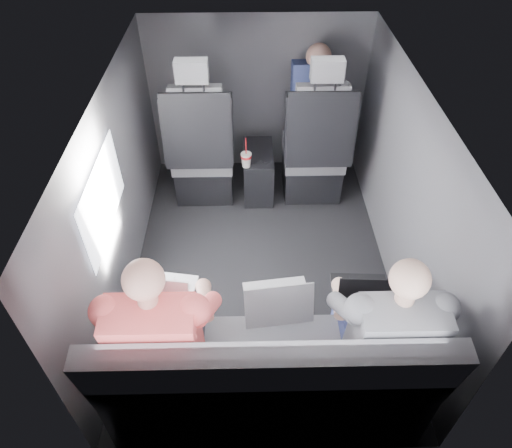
{
  "coord_description": "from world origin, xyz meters",
  "views": [
    {
      "loc": [
        -0.08,
        -2.24,
        2.49
      ],
      "look_at": [
        -0.04,
        -0.05,
        0.46
      ],
      "focal_mm": 32.0,
      "sensor_mm": 36.0,
      "label": 1
    }
  ],
  "objects_px": {
    "center_console": "(258,172)",
    "passenger_front_right": "(315,100)",
    "front_seat_left": "(203,155)",
    "passenger_rear_right": "(381,327)",
    "laptop_white": "(161,293)",
    "laptop_black": "(363,292)",
    "front_seat_right": "(314,154)",
    "laptop_silver": "(278,300)",
    "rear_bench": "(268,379)",
    "passenger_rear_left": "(164,330)",
    "soda_cup": "(246,159)"
  },
  "relations": [
    {
      "from": "rear_bench",
      "to": "front_seat_left",
      "type": "bearing_deg",
      "value": 103.31
    },
    {
      "from": "passenger_rear_left",
      "to": "front_seat_left",
      "type": "bearing_deg",
      "value": 88.39
    },
    {
      "from": "center_console",
      "to": "laptop_silver",
      "type": "bearing_deg",
      "value": -88.06
    },
    {
      "from": "soda_cup",
      "to": "passenger_front_right",
      "type": "relative_size",
      "value": 0.33
    },
    {
      "from": "center_console",
      "to": "laptop_white",
      "type": "distance_m",
      "value": 1.77
    },
    {
      "from": "laptop_silver",
      "to": "front_seat_left",
      "type": "bearing_deg",
      "value": 107.12
    },
    {
      "from": "passenger_rear_left",
      "to": "passenger_front_right",
      "type": "height_order",
      "value": "passenger_rear_left"
    },
    {
      "from": "front_seat_left",
      "to": "laptop_white",
      "type": "relative_size",
      "value": 3.52
    },
    {
      "from": "front_seat_left",
      "to": "front_seat_right",
      "type": "xyz_separation_m",
      "value": [
        0.9,
        0.0,
        0.0
      ]
    },
    {
      "from": "center_console",
      "to": "soda_cup",
      "type": "height_order",
      "value": "soda_cup"
    },
    {
      "from": "soda_cup",
      "to": "laptop_black",
      "type": "height_order",
      "value": "laptop_black"
    },
    {
      "from": "passenger_front_right",
      "to": "front_seat_left",
      "type": "bearing_deg",
      "value": -164.09
    },
    {
      "from": "front_seat_left",
      "to": "soda_cup",
      "type": "distance_m",
      "value": 0.39
    },
    {
      "from": "front_seat_left",
      "to": "front_seat_right",
      "type": "bearing_deg",
      "value": 0.0
    },
    {
      "from": "center_console",
      "to": "passenger_rear_left",
      "type": "distance_m",
      "value": 1.96
    },
    {
      "from": "passenger_front_right",
      "to": "laptop_black",
      "type": "bearing_deg",
      "value": -88.59
    },
    {
      "from": "passenger_rear_left",
      "to": "laptop_black",
      "type": "bearing_deg",
      "value": 11.8
    },
    {
      "from": "rear_bench",
      "to": "passenger_front_right",
      "type": "height_order",
      "value": "passenger_front_right"
    },
    {
      "from": "front_seat_right",
      "to": "laptop_white",
      "type": "bearing_deg",
      "value": -121.97
    },
    {
      "from": "rear_bench",
      "to": "laptop_black",
      "type": "height_order",
      "value": "rear_bench"
    },
    {
      "from": "front_seat_right",
      "to": "laptop_silver",
      "type": "relative_size",
      "value": 3.49
    },
    {
      "from": "front_seat_left",
      "to": "passenger_rear_right",
      "type": "bearing_deg",
      "value": -60.92
    },
    {
      "from": "center_console",
      "to": "passenger_rear_right",
      "type": "height_order",
      "value": "passenger_rear_right"
    },
    {
      "from": "front_seat_right",
      "to": "passenger_rear_right",
      "type": "relative_size",
      "value": 1.07
    },
    {
      "from": "passenger_rear_right",
      "to": "passenger_front_right",
      "type": "distance_m",
      "value": 2.07
    },
    {
      "from": "front_seat_right",
      "to": "laptop_black",
      "type": "xyz_separation_m",
      "value": [
        0.05,
        -1.6,
        0.23
      ]
    },
    {
      "from": "rear_bench",
      "to": "laptop_white",
      "type": "distance_m",
      "value": 0.7
    },
    {
      "from": "laptop_silver",
      "to": "passenger_rear_right",
      "type": "bearing_deg",
      "value": -17.7
    },
    {
      "from": "center_console",
      "to": "rear_bench",
      "type": "xyz_separation_m",
      "value": [
        -0.0,
        -1.94,
        0.11
      ]
    },
    {
      "from": "rear_bench",
      "to": "laptop_silver",
      "type": "bearing_deg",
      "value": 77.32
    },
    {
      "from": "center_console",
      "to": "laptop_silver",
      "type": "distance_m",
      "value": 1.74
    },
    {
      "from": "laptop_white",
      "to": "center_console",
      "type": "bearing_deg",
      "value": 71.61
    },
    {
      "from": "laptop_silver",
      "to": "passenger_front_right",
      "type": "relative_size",
      "value": 0.48
    },
    {
      "from": "laptop_silver",
      "to": "passenger_rear_right",
      "type": "xyz_separation_m",
      "value": [
        0.5,
        -0.16,
        -0.02
      ]
    },
    {
      "from": "front_seat_right",
      "to": "laptop_black",
      "type": "bearing_deg",
      "value": -88.19
    },
    {
      "from": "front_seat_left",
      "to": "soda_cup",
      "type": "xyz_separation_m",
      "value": [
        0.35,
        -0.15,
        0.06
      ]
    },
    {
      "from": "center_console",
      "to": "passenger_front_right",
      "type": "distance_m",
      "value": 0.74
    },
    {
      "from": "front_seat_right",
      "to": "rear_bench",
      "type": "xyz_separation_m",
      "value": [
        -0.45,
        -1.9,
        -0.09
      ]
    },
    {
      "from": "soda_cup",
      "to": "front_seat_right",
      "type": "bearing_deg",
      "value": 15.72
    },
    {
      "from": "rear_bench",
      "to": "passenger_front_right",
      "type": "xyz_separation_m",
      "value": [
        0.45,
        2.16,
        0.44
      ]
    },
    {
      "from": "center_console",
      "to": "soda_cup",
      "type": "distance_m",
      "value": 0.34
    },
    {
      "from": "laptop_white",
      "to": "passenger_front_right",
      "type": "xyz_separation_m",
      "value": [
        1.0,
        1.85,
        0.11
      ]
    },
    {
      "from": "rear_bench",
      "to": "laptop_white",
      "type": "height_order",
      "value": "rear_bench"
    },
    {
      "from": "laptop_white",
      "to": "laptop_black",
      "type": "distance_m",
      "value": 1.04
    },
    {
      "from": "laptop_black",
      "to": "front_seat_right",
      "type": "bearing_deg",
      "value": 91.81
    },
    {
      "from": "front_seat_left",
      "to": "soda_cup",
      "type": "relative_size",
      "value": 4.96
    },
    {
      "from": "passenger_rear_right",
      "to": "passenger_front_right",
      "type": "bearing_deg",
      "value": 92.77
    },
    {
      "from": "front_seat_right",
      "to": "center_console",
      "type": "bearing_deg",
      "value": 174.93
    },
    {
      "from": "passenger_front_right",
      "to": "passenger_rear_right",
      "type": "bearing_deg",
      "value": -87.23
    },
    {
      "from": "front_seat_right",
      "to": "passenger_front_right",
      "type": "xyz_separation_m",
      "value": [
        0.0,
        0.26,
        0.35
      ]
    }
  ]
}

